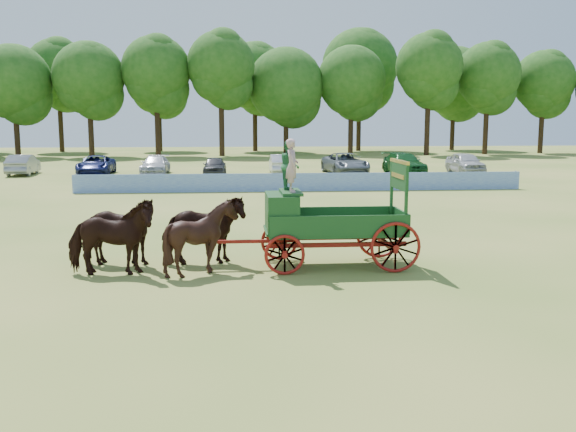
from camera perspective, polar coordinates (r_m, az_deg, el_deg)
The scene contains 9 objects.
ground at distance 19.85m, azimuth 10.00°, elevation -3.51°, with size 160.00×160.00×0.00m, color #A39549.
horse_lead_left at distance 17.59m, azimuth -15.53°, elevation -1.97°, with size 1.06×2.34×1.97m, color black.
horse_lead_right at distance 18.66m, azimuth -14.93°, elevation -1.35°, with size 1.06×2.34×1.97m, color black.
horse_wheel_left at distance 17.31m, azimuth -7.69°, elevation -1.89°, with size 1.60×1.79×1.98m, color black.
horse_wheel_right at distance 18.40m, azimuth -7.54°, elevation -1.27°, with size 1.06×2.34×1.97m, color black.
farm_dray at distance 17.90m, azimuth 1.97°, elevation 0.31°, with size 5.99×2.00×3.60m.
sponsor_banner at distance 37.13m, azimuth 1.30°, elevation 3.03°, with size 26.00×0.08×1.05m, color #214BB5.
parked_cars at distance 48.97m, azimuth -3.88°, elevation 4.62°, with size 40.86×6.88×1.64m.
treeline at distance 79.42m, azimuth -5.02°, elevation 12.29°, with size 91.32×21.22×15.95m.
Camera 1 is at (-5.13, -18.73, 4.11)m, focal length 40.00 mm.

